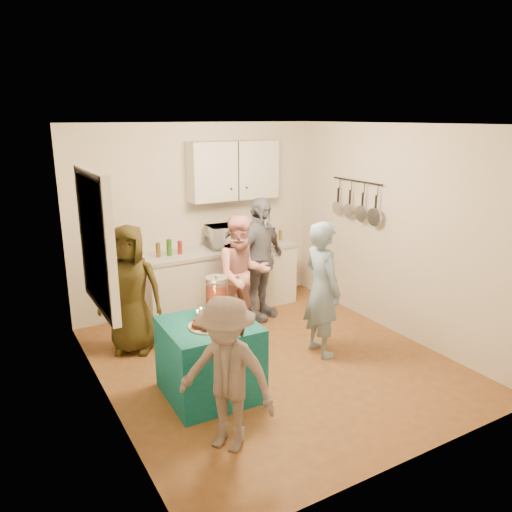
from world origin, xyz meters
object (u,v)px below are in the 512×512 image
counter (221,281)px  microwave (228,236)px  punch_jar (217,295)px  man_birthday (322,289)px  child_near_left (227,375)px  woman_back_left (130,289)px  woman_back_right (259,259)px  party_table (210,359)px  woman_back_center (242,275)px

counter → microwave: 0.65m
microwave → punch_jar: (-1.00, -1.74, -0.14)m
punch_jar → man_birthday: 1.30m
counter → punch_jar: (-0.88, -1.74, 0.50)m
microwave → child_near_left: (-1.43, -2.81, -0.40)m
microwave → woman_back_left: woman_back_left is taller
woman_back_right → woman_back_left: bearing=160.6°
counter → woman_back_left: size_ratio=1.45×
punch_jar → woman_back_right: woman_back_right is taller
microwave → party_table: bearing=-117.3°
punch_jar → woman_back_center: bearing=49.3°
man_birthday → woman_back_center: man_birthday is taller
man_birthday → counter: bearing=14.9°
party_table → woman_back_center: bearing=49.4°
woman_back_center → woman_back_right: woman_back_right is taller
party_table → woman_back_right: 2.08m
party_table → counter: bearing=61.2°
microwave → party_table: microwave is taller
party_table → woman_back_left: (-0.37, 1.34, 0.38)m
microwave → party_table: size_ratio=0.66×
punch_jar → man_birthday: size_ratio=0.22×
woman_back_left → microwave: bearing=52.8°
party_table → woman_back_right: woman_back_right is taller
woman_back_right → child_near_left: size_ratio=1.25×
microwave → woman_back_right: size_ratio=0.34×
counter → party_table: bearing=-118.8°
child_near_left → woman_back_left: bearing=148.4°
punch_jar → woman_back_right: 1.71m
man_birthday → woman_back_right: woman_back_right is taller
counter → microwave: size_ratio=3.91×
microwave → child_near_left: bearing=-113.0°
woman_back_left → woman_back_right: bearing=34.4°
woman_back_center → child_near_left: woman_back_center is taller
party_table → woman_back_center: 1.58m
man_birthday → child_near_left: (-1.72, -1.01, -0.12)m
woman_back_center → woman_back_right: (0.42, 0.29, 0.08)m
counter → woman_back_right: (0.32, -0.53, 0.40)m
party_table → punch_jar: size_ratio=2.50×
woman_back_left → man_birthday: bearing=-1.0°
microwave → man_birthday: (0.28, -1.80, -0.28)m
counter → woman_back_center: 0.89m
party_table → microwave: bearing=58.6°
party_table → woman_back_center: woman_back_center is taller
man_birthday → woman_back_left: size_ratio=1.04×
woman_back_left → woman_back_center: woman_back_left is taller
party_table → punch_jar: (0.21, 0.25, 0.55)m
woman_back_center → woman_back_left: bearing=-176.8°
microwave → man_birthday: size_ratio=0.36×
woman_back_left → child_near_left: bearing=-55.3°
punch_jar → woman_back_center: woman_back_center is taller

